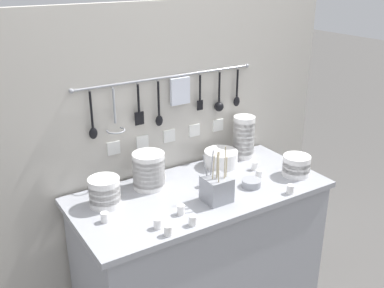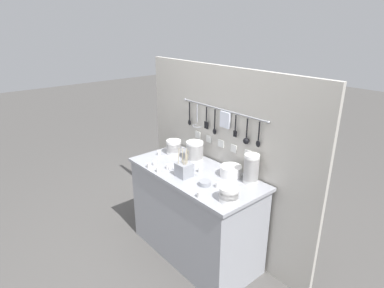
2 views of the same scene
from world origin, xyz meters
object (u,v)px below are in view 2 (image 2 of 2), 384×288
bowl_stack_nested_right (195,151)px  cutlery_caddy (184,169)px  bowl_stack_wide_centre (229,194)px  cup_back_left (218,185)px  cup_beside_plates (155,163)px  bowl_stack_tall_left (174,147)px  steel_mixing_bowl (205,183)px  cup_back_right (230,183)px  cup_mid_row (168,166)px  bowl_stack_short_front (251,169)px  cup_front_left (200,170)px  cup_edge_near (158,170)px  cup_front_right (199,195)px  plate_stack (231,171)px  cup_by_caddy (159,153)px  cup_centre (149,165)px

bowl_stack_nested_right → cutlery_caddy: size_ratio=0.68×
bowl_stack_wide_centre → cup_back_left: bearing=158.3°
bowl_stack_nested_right → cup_beside_plates: bearing=-111.9°
bowl_stack_tall_left → steel_mixing_bowl: size_ratio=1.50×
cup_back_right → cup_mid_row: bearing=-162.0°
bowl_stack_short_front → cup_front_left: 0.48m
bowl_stack_nested_right → bowl_stack_tall_left: bowl_stack_nested_right is taller
cup_edge_near → cup_back_left: (0.56, 0.21, 0.00)m
steel_mixing_bowl → cup_front_right: bearing=-54.3°
plate_stack → cup_by_caddy: (-0.80, -0.22, -0.02)m
bowl_stack_short_front → cup_back_right: 0.22m
cup_mid_row → cup_by_caddy: 0.35m
bowl_stack_wide_centre → bowl_stack_tall_left: (-1.02, 0.25, 0.01)m
cup_mid_row → cup_back_left: bearing=10.2°
cup_back_left → cup_beside_plates: size_ratio=1.00×
cup_front_right → cup_front_left: (-0.33, 0.30, 0.00)m
cup_centre → cup_back_left: 0.73m
bowl_stack_nested_right → cup_edge_near: 0.44m
plate_stack → steel_mixing_bowl: 0.30m
steel_mixing_bowl → cup_edge_near: size_ratio=2.16×
cup_centre → cup_by_caddy: 0.31m
bowl_stack_tall_left → cup_beside_plates: size_ratio=3.25×
bowl_stack_wide_centre → cup_front_right: (-0.18, -0.14, -0.03)m
bowl_stack_short_front → cup_centre: bowl_stack_short_front is taller
bowl_stack_tall_left → bowl_stack_short_front: bearing=6.8°
cup_front_right → cup_back_left: size_ratio=1.00×
cutlery_caddy → cup_edge_near: size_ratio=5.99×
cup_front_left → cup_back_right: same height
cup_mid_row → cup_beside_plates: bearing=-161.9°
cutlery_caddy → cup_back_right: (0.39, 0.18, -0.04)m
steel_mixing_bowl → cup_back_right: 0.21m
steel_mixing_bowl → cup_front_right: size_ratio=2.16×
plate_stack → steel_mixing_bowl: plate_stack is taller
bowl_stack_short_front → bowl_stack_nested_right: 0.67m
cup_front_left → cup_back_left: bearing=-14.1°
bowl_stack_short_front → bowl_stack_tall_left: 0.94m
cup_edge_near → cup_back_left: size_ratio=1.00×
bowl_stack_short_front → cup_back_right: (-0.06, -0.18, -0.10)m
bowl_stack_wide_centre → bowl_stack_tall_left: size_ratio=0.99×
bowl_stack_wide_centre → cup_front_right: size_ratio=3.21×
bowl_stack_tall_left → cup_edge_near: size_ratio=3.25×
cutlery_caddy → cup_beside_plates: size_ratio=5.99×
steel_mixing_bowl → cup_front_left: bearing=147.8°
cup_centre → cup_edge_near: bearing=5.3°
cup_front_left → cup_front_right: bearing=-42.1°
cup_centre → cup_front_left: bearing=38.1°
bowl_stack_nested_right → bowl_stack_tall_left: bearing=-168.2°
cup_front_right → cup_beside_plates: size_ratio=1.00×
cup_beside_plates → bowl_stack_short_front: bearing=27.8°
bowl_stack_wide_centre → steel_mixing_bowl: (-0.30, 0.02, -0.04)m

